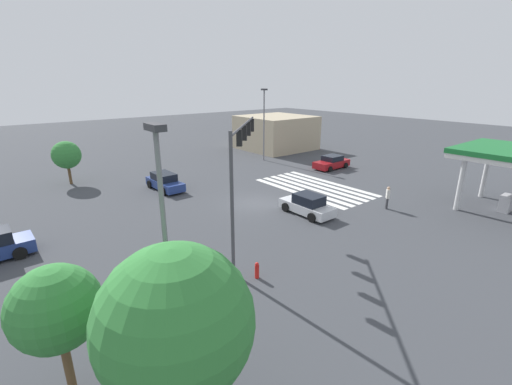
{
  "coord_description": "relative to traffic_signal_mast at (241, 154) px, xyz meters",
  "views": [
    {
      "loc": [
        -20.1,
        16.2,
        9.35
      ],
      "look_at": [
        0.0,
        0.0,
        0.93
      ],
      "focal_mm": 24.0,
      "sensor_mm": 36.0,
      "label": 1
    }
  ],
  "objects": [
    {
      "name": "pedestrian",
      "position": [
        -1.9,
        -12.39,
        -4.56
      ],
      "size": [
        0.41,
        0.41,
        1.77
      ],
      "rotation": [
        0.0,
        0.0,
        0.77
      ],
      "color": "#38383D",
      "rests_on": "ground_plane"
    },
    {
      "name": "corner_building",
      "position": [
        21.86,
        -22.34,
        -3.23
      ],
      "size": [
        9.03,
        9.03,
        4.65
      ],
      "color": "tan",
      "rests_on": "ground_plane"
    },
    {
      "name": "fire_hydrant",
      "position": [
        -3.19,
        1.48,
        -5.13
      ],
      "size": [
        0.22,
        0.22,
        0.86
      ],
      "color": "red",
      "rests_on": "ground_plane"
    },
    {
      "name": "crosswalk_markings",
      "position": [
        5.32,
        -12.27,
        -5.55
      ],
      "size": [
        10.78,
        5.35,
        0.01
      ],
      "rotation": [
        0.0,
        0.0,
        1.57
      ],
      "color": "silver",
      "rests_on": "ground_plane"
    },
    {
      "name": "traffic_signal_mast",
      "position": [
        0.0,
        0.0,
        0.0
      ],
      "size": [
        6.11,
        6.11,
        7.26
      ],
      "rotation": [
        0.0,
        0.0,
        -0.79
      ],
      "color": "#47474C",
      "rests_on": "ground_plane"
    },
    {
      "name": "street_light_pole_b",
      "position": [
        -5.52,
        7.04,
        -0.64
      ],
      "size": [
        0.8,
        0.36,
        8.23
      ],
      "color": "slate",
      "rests_on": "ground_plane"
    },
    {
      "name": "tree_corner_c",
      "position": [
        -4.73,
        10.15,
        -2.41
      ],
      "size": [
        2.56,
        2.56,
        4.45
      ],
      "color": "brown",
      "rests_on": "ground_plane"
    },
    {
      "name": "tree_corner_a",
      "position": [
        20.76,
        4.97,
        -2.76
      ],
      "size": [
        2.56,
        2.56,
        4.09
      ],
      "color": "brown",
      "rests_on": "ground_plane"
    },
    {
      "name": "car_0",
      "position": [
        1.18,
        -6.82,
        -4.85
      ],
      "size": [
        4.25,
        1.94,
        1.53
      ],
      "rotation": [
        0.0,
        0.0,
        -0.0
      ],
      "color": "silver",
      "rests_on": "ground_plane"
    },
    {
      "name": "car_3",
      "position": [
        9.06,
        -19.24,
        -4.88
      ],
      "size": [
        2.12,
        4.42,
        1.46
      ],
      "rotation": [
        0.0,
        0.0,
        1.58
      ],
      "color": "maroon",
      "rests_on": "ground_plane"
    },
    {
      "name": "tree_corner_b",
      "position": [
        -8.27,
        8.1,
        -1.68
      ],
      "size": [
        3.85,
        3.85,
        5.81
      ],
      "color": "brown",
      "rests_on": "ground_plane"
    },
    {
      "name": "ground_plane",
      "position": [
        5.32,
        -5.32,
        -5.55
      ],
      "size": [
        147.59,
        147.59,
        0.0
      ],
      "primitive_type": "plane",
      "color": "#3D3F44"
    },
    {
      "name": "car_4",
      "position": [
        13.38,
        -1.25,
        -4.83
      ],
      "size": [
        4.55,
        2.06,
        1.53
      ],
      "rotation": [
        0.0,
        0.0,
        3.18
      ],
      "color": "navy",
      "rests_on": "ground_plane"
    },
    {
      "name": "street_light_pole_a",
      "position": [
        17.05,
        -16.0,
        -0.48
      ],
      "size": [
        0.8,
        0.36,
        8.53
      ],
      "color": "slate",
      "rests_on": "ground_plane"
    }
  ]
}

